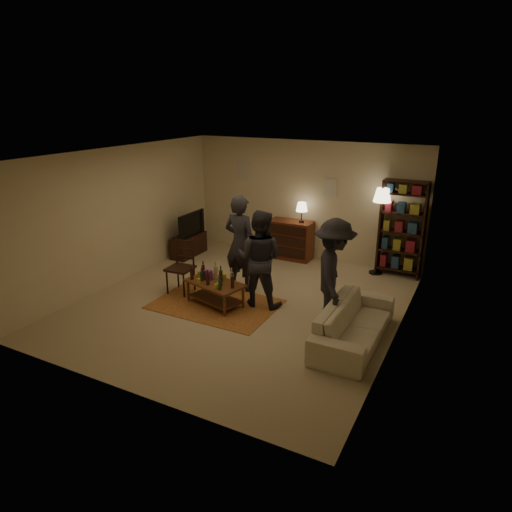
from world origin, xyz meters
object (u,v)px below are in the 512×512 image
Objects in this scene: sofa at (354,323)px; person_right at (260,259)px; floor_lamp at (382,201)px; bookshelf at (402,228)px; tv_stand at (188,240)px; person_left at (240,243)px; coffee_table at (215,285)px; person_by_sofa at (333,273)px; dining_chair at (182,264)px; dresser at (291,239)px.

person_right is at bearing 74.52° from sofa.
person_right is at bearing -121.07° from floor_lamp.
bookshelf is 1.14× the size of person_right.
tv_stand is 2.49m from person_left.
coffee_table is 3.86m from floor_lamp.
coffee_table is 2.19m from person_by_sofa.
person_left is at bearing -41.45° from person_right.
sofa is at bearing -3.01° from coffee_table.
dining_chair is 2.96m from dresser.
dresser is at bearing 178.20° from floor_lamp.
person_left is (-0.15, -2.13, 0.46)m from dresser.
person_left is at bearing -139.76° from bookshelf.
dining_chair is at bearing -111.79° from dresser.
sofa is at bearing -82.96° from floor_lamp.
person_right is (0.65, -0.46, -0.06)m from person_left.
person_by_sofa is (1.89, -2.70, 0.42)m from dresser.
person_right is 1.40m from person_by_sofa.
bookshelf is (4.69, 0.98, 0.65)m from tv_stand.
tv_stand is at bearing -37.35° from person_right.
floor_lamp is 1.03× the size of person_by_sofa.
bookshelf reaches higher than dresser.
sofa is 2.05m from person_right.
person_by_sofa is at bearing -92.67° from floor_lamp.
tv_stand is 3.26m from person_right.
coffee_table is 1.01m from person_left.
person_right reaches higher than dining_chair.
bookshelf is 3.26m from sofa.
dining_chair is 0.58× the size of floor_lamp.
coffee_table is 0.93m from dining_chair.
dining_chair is 1.01× the size of tv_stand.
person_right is at bearing 2.51° from dining_chair.
bookshelf is 1.09× the size of floor_lamp.
coffee_table is 2.62m from sofa.
person_by_sofa is at bearing 50.55° from sofa.
coffee_table is at bearing 78.37° from person_by_sofa.
floor_lamp is 2.73m from person_by_sofa.
dresser is at bearing -88.77° from person_left.
coffee_table is 4.09m from bookshelf.
dining_chair is at bearing 165.33° from coffee_table.
person_left is 1.05× the size of person_by_sofa.
bookshelf reaches higher than coffee_table.
floor_lamp is at bearing -162.90° from bookshelf.
dresser reaches higher than coffee_table.
floor_lamp reaches higher than dining_chair.
sofa is at bearing -148.48° from person_by_sofa.
person_by_sofa reaches higher than sofa.
person_by_sofa reaches higher than dining_chair.
floor_lamp is 1.05× the size of person_right.
bookshelf is at bearing -132.20° from person_right.
dining_chair is 0.61× the size of person_right.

